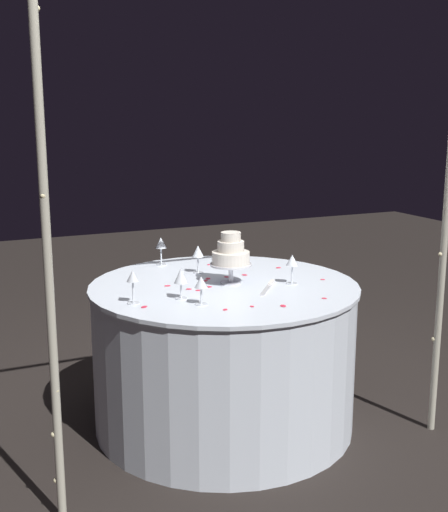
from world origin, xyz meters
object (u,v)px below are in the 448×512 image
at_px(tiered_cake, 230,254).
at_px(wine_glass_1, 133,278).
at_px(wine_glass_4, 201,284).
at_px(wine_glass_2, 161,244).
at_px(cake_knife, 268,287).
at_px(wine_glass_0, 292,262).
at_px(wine_glass_3, 198,253).
at_px(decorative_arch, 275,162).
at_px(main_table, 224,355).
at_px(wine_glass_5, 181,277).

height_order(tiered_cake, wine_glass_1, tiered_cake).
distance_m(tiered_cake, wine_glass_4, 0.43).
distance_m(wine_glass_2, cake_knife, 0.80).
relative_size(wine_glass_0, wine_glass_2, 0.94).
relative_size(wine_glass_1, wine_glass_3, 1.04).
distance_m(wine_glass_2, wine_glass_3, 0.30).
distance_m(decorative_arch, main_table, 1.20).
relative_size(tiered_cake, wine_glass_0, 1.77).
xyz_separation_m(wine_glass_3, wine_glass_4, (0.23, 0.59, -0.02)).
xyz_separation_m(wine_glass_3, cake_knife, (-0.21, 0.45, -0.11)).
relative_size(wine_glass_1, wine_glass_4, 1.20).
height_order(decorative_arch, wine_glass_3, decorative_arch).
distance_m(wine_glass_1, wine_glass_5, 0.24).
height_order(main_table, wine_glass_3, wine_glass_3).
relative_size(wine_glass_0, wine_glass_4, 1.14).
bearing_deg(decorative_arch, cake_knife, -115.40).
distance_m(tiered_cake, cake_knife, 0.26).
bearing_deg(cake_knife, wine_glass_4, 17.92).
bearing_deg(wine_glass_4, wine_glass_3, -111.06).
bearing_deg(cake_knife, decorative_arch, 64.60).
relative_size(wine_glass_5, cake_knife, 0.63).
distance_m(decorative_arch, tiered_cake, 0.75).
distance_m(wine_glass_3, wine_glass_5, 0.53).
bearing_deg(wine_glass_5, cake_knife, -178.90).
height_order(decorative_arch, cake_knife, decorative_arch).
distance_m(decorative_arch, cake_knife, 0.79).
bearing_deg(wine_glass_3, wine_glass_4, 68.94).
xyz_separation_m(wine_glass_1, cake_knife, (-0.72, 0.01, -0.12)).
height_order(decorative_arch, wine_glass_5, decorative_arch).
relative_size(main_table, cake_knife, 5.89).
bearing_deg(main_table, wine_glass_5, 28.61).
bearing_deg(main_table, cake_knife, 138.81).
bearing_deg(wine_glass_1, tiered_cake, -165.19).
bearing_deg(wine_glass_4, wine_glass_5, -68.73).
bearing_deg(wine_glass_0, wine_glass_2, -55.51).
xyz_separation_m(tiered_cake, wine_glass_2, (0.19, -0.56, -0.03)).
xyz_separation_m(wine_glass_5, cake_knife, (-0.49, -0.01, -0.11)).
height_order(main_table, wine_glass_4, wine_glass_4).
relative_size(main_table, wine_glass_0, 9.11).
height_order(wine_glass_1, wine_glass_3, wine_glass_1).
relative_size(tiered_cake, wine_glass_2, 1.66).
bearing_deg(wine_glass_1, decorative_arch, 144.65).
bearing_deg(wine_glass_0, decorative_arch, 50.08).
bearing_deg(main_table, decorative_arch, 90.10).
relative_size(tiered_cake, wine_glass_3, 1.75).
xyz_separation_m(decorative_arch, wine_glass_5, (0.31, -0.37, -0.57)).
bearing_deg(wine_glass_5, tiered_cake, -153.70).
bearing_deg(wine_glass_2, wine_glass_4, 83.23).
bearing_deg(wine_glass_4, cake_knife, -162.08).
xyz_separation_m(wine_glass_4, cake_knife, (-0.43, -0.14, -0.10)).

